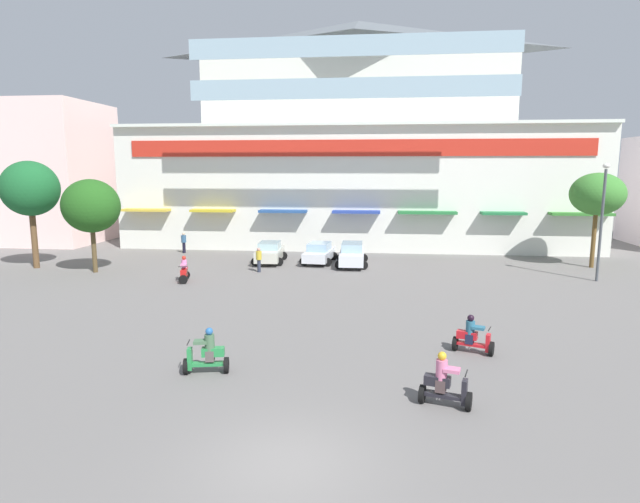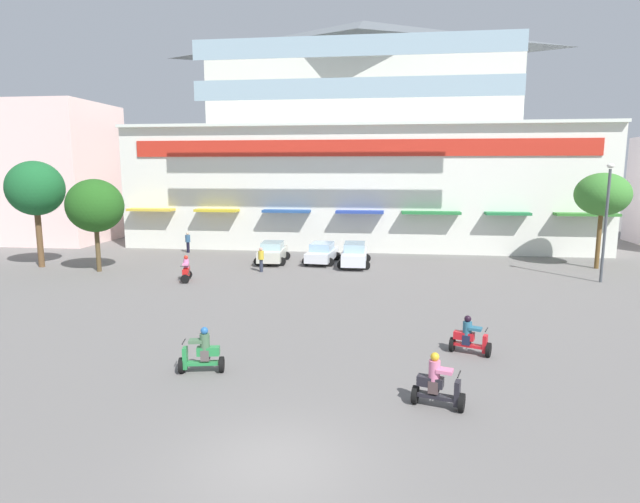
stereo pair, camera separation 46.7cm
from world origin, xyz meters
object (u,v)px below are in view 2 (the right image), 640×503
(plaza_tree_0, at_px, (95,206))
(pedestrian_1, at_px, (188,241))
(streetlamp_near, at_px, (606,214))
(plaza_tree_2, at_px, (35,189))
(parked_car_1, at_px, (322,253))
(scooter_rider_6, at_px, (202,354))
(parked_car_0, at_px, (273,252))
(plaza_tree_1, at_px, (603,195))
(scooter_rider_1, at_px, (470,338))
(pedestrian_0, at_px, (261,258))
(parked_car_2, at_px, (355,254))
(scooter_rider_4, at_px, (186,271))
(scooter_rider_0, at_px, (438,385))

(plaza_tree_0, relative_size, pedestrian_1, 3.72)
(pedestrian_1, distance_m, streetlamp_near, 29.39)
(plaza_tree_0, distance_m, pedestrian_1, 9.20)
(plaza_tree_2, xyz_separation_m, parked_car_1, (18.78, 3.99, -4.57))
(scooter_rider_6, height_order, pedestrian_1, pedestrian_1)
(plaza_tree_0, relative_size, parked_car_0, 1.51)
(plaza_tree_1, bearing_deg, scooter_rider_1, -121.68)
(parked_car_1, distance_m, streetlamp_near, 17.94)
(pedestrian_0, bearing_deg, plaza_tree_0, -173.38)
(parked_car_2, xyz_separation_m, scooter_rider_1, (5.25, -16.56, -0.21))
(parked_car_2, distance_m, pedestrian_0, 6.54)
(plaza_tree_2, bearing_deg, scooter_rider_1, -26.91)
(plaza_tree_2, distance_m, pedestrian_1, 11.31)
(plaza_tree_2, bearing_deg, parked_car_0, 13.28)
(plaza_tree_2, relative_size, scooter_rider_4, 4.64)
(parked_car_0, height_order, scooter_rider_4, scooter_rider_4)
(scooter_rider_0, xyz_separation_m, streetlamp_near, (11.08, 17.76, 3.38))
(parked_car_2, bearing_deg, scooter_rider_4, -147.48)
(plaza_tree_0, distance_m, scooter_rider_6, 20.24)
(scooter_rider_6, height_order, pedestrian_0, pedestrian_0)
(plaza_tree_2, xyz_separation_m, pedestrian_1, (7.61, 7.12, -4.39))
(plaza_tree_0, relative_size, scooter_rider_1, 3.92)
(plaza_tree_2, bearing_deg, pedestrian_1, 43.08)
(plaza_tree_2, height_order, scooter_rider_4, plaza_tree_2)
(plaza_tree_2, bearing_deg, pedestrian_0, 1.02)
(parked_car_2, bearing_deg, plaza_tree_2, -171.50)
(plaza_tree_2, height_order, pedestrian_0, plaza_tree_2)
(parked_car_0, height_order, pedestrian_1, pedestrian_1)
(parked_car_2, xyz_separation_m, pedestrian_0, (-5.87, -2.89, 0.11))
(scooter_rider_6, bearing_deg, plaza_tree_1, 46.02)
(scooter_rider_0, relative_size, scooter_rider_1, 1.05)
(streetlamp_near, bearing_deg, pedestrian_1, 165.66)
(plaza_tree_2, distance_m, streetlamp_near, 35.95)
(parked_car_0, distance_m, scooter_rider_1, 20.31)
(scooter_rider_6, relative_size, pedestrian_1, 0.96)
(plaza_tree_2, distance_m, scooter_rider_4, 12.78)
(parked_car_0, relative_size, scooter_rider_4, 2.58)
(plaza_tree_2, xyz_separation_m, pedestrian_0, (15.28, 0.27, -4.38))
(scooter_rider_0, bearing_deg, pedestrian_1, 124.58)
(pedestrian_1, bearing_deg, plaza_tree_1, -5.33)
(plaza_tree_1, height_order, parked_car_0, plaza_tree_1)
(plaza_tree_0, xyz_separation_m, scooter_rider_0, (20.10, -16.93, -3.62))
(scooter_rider_4, xyz_separation_m, streetlamp_near, (24.41, 2.86, 3.41))
(plaza_tree_2, relative_size, parked_car_1, 1.72)
(pedestrian_0, bearing_deg, scooter_rider_4, -139.15)
(plaza_tree_1, xyz_separation_m, scooter_rider_0, (-12.50, -22.23, -4.28))
(pedestrian_0, bearing_deg, scooter_rider_1, -50.88)
(parked_car_1, relative_size, streetlamp_near, 0.60)
(plaza_tree_0, bearing_deg, parked_car_1, 19.40)
(scooter_rider_1, xyz_separation_m, pedestrian_0, (-11.12, 13.67, 0.32))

